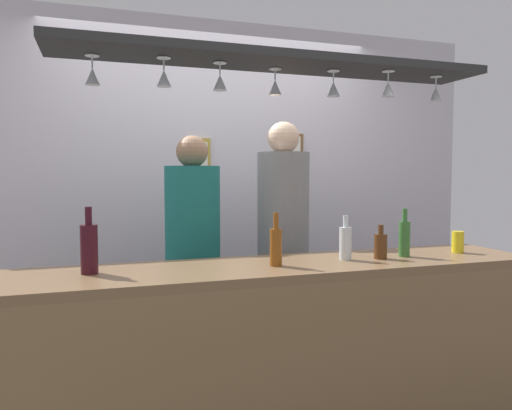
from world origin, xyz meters
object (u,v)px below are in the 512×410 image
object	(u,v)px
person_left_teal_shirt	(193,243)
bottle_wine_dark_red	(89,248)
person_middle_grey_shirt	(283,229)
bottle_soda_clear	(345,242)
picture_frame_upper_small	(290,145)
drink_can	(458,242)
bottle_beer_brown_stubby	(381,245)
picture_frame_crest	(198,155)
bottle_beer_amber_tall	(276,245)
bottle_beer_green_import	(404,237)

from	to	relation	value
person_left_teal_shirt	bottle_wine_dark_red	xyz separation A→B (m)	(-0.60, -0.69, 0.10)
person_middle_grey_shirt	bottle_soda_clear	world-z (taller)	person_middle_grey_shirt
picture_frame_upper_small	person_middle_grey_shirt	bearing A→B (deg)	-115.76
drink_can	picture_frame_upper_small	size ratio (longest dim) A/B	0.55
bottle_beer_brown_stubby	picture_frame_upper_small	distance (m)	1.56
picture_frame_crest	picture_frame_upper_small	world-z (taller)	picture_frame_upper_small
picture_frame_upper_small	bottle_wine_dark_red	bearing A→B (deg)	-138.19
person_middle_grey_shirt	bottle_wine_dark_red	xyz separation A→B (m)	(-1.20, -0.69, 0.03)
person_middle_grey_shirt	bottle_beer_brown_stubby	distance (m)	0.80
bottle_beer_amber_tall	picture_frame_upper_small	distance (m)	1.70
drink_can	bottle_beer_amber_tall	bearing A→B (deg)	-177.68
picture_frame_upper_small	picture_frame_crest	bearing A→B (deg)	180.00
bottle_beer_brown_stubby	picture_frame_upper_small	bearing A→B (deg)	87.00
bottle_beer_green_import	bottle_beer_brown_stubby	bearing A→B (deg)	-173.78
person_left_teal_shirt	bottle_wine_dark_red	distance (m)	0.92
bottle_beer_brown_stubby	person_middle_grey_shirt	bearing A→B (deg)	107.96
picture_frame_crest	picture_frame_upper_small	size ratio (longest dim) A/B	1.18
person_left_teal_shirt	bottle_beer_brown_stubby	xyz separation A→B (m)	(0.85, -0.76, 0.05)
person_left_teal_shirt	drink_can	distance (m)	1.56
person_left_teal_shirt	drink_can	world-z (taller)	person_left_teal_shirt
person_middle_grey_shirt	picture_frame_crest	world-z (taller)	person_middle_grey_shirt
person_left_teal_shirt	bottle_wine_dark_red	bearing A→B (deg)	-130.81
bottle_wine_dark_red	drink_can	world-z (taller)	bottle_wine_dark_red
person_left_teal_shirt	bottle_beer_amber_tall	bearing A→B (deg)	-71.70
person_left_teal_shirt	bottle_beer_green_import	xyz separation A→B (m)	(1.01, -0.75, 0.09)
picture_frame_crest	bottle_soda_clear	bearing A→B (deg)	-71.12
bottle_beer_green_import	drink_can	distance (m)	0.37
person_left_teal_shirt	bottle_beer_brown_stubby	size ratio (longest dim) A/B	9.28
drink_can	picture_frame_crest	bearing A→B (deg)	130.44
bottle_soda_clear	picture_frame_crest	xyz separation A→B (m)	(-0.48, 1.41, 0.49)
bottle_soda_clear	bottle_beer_brown_stubby	bearing A→B (deg)	-8.32
bottle_beer_brown_stubby	drink_can	size ratio (longest dim) A/B	1.48
bottle_soda_clear	bottle_beer_amber_tall	xyz separation A→B (m)	(-0.40, -0.04, 0.01)
person_middle_grey_shirt	bottle_beer_brown_stubby	xyz separation A→B (m)	(0.25, -0.76, -0.01)
bottle_soda_clear	picture_frame_upper_small	xyz separation A→B (m)	(0.27, 1.41, 0.59)
bottle_beer_green_import	bottle_beer_amber_tall	xyz separation A→B (m)	(-0.75, -0.03, -0.00)
bottle_beer_amber_tall	drink_can	xyz separation A→B (m)	(1.11, 0.05, -0.04)
bottle_wine_dark_red	picture_frame_crest	distance (m)	1.64
bottle_beer_green_import	bottle_beer_amber_tall	world-z (taller)	same
bottle_beer_amber_tall	picture_frame_upper_small	size ratio (longest dim) A/B	1.18
bottle_beer_brown_stubby	drink_can	bearing A→B (deg)	3.45
bottle_wine_dark_red	picture_frame_crest	bearing A→B (deg)	60.36
bottle_soda_clear	bottle_wine_dark_red	bearing A→B (deg)	177.99
picture_frame_crest	bottle_beer_brown_stubby	bearing A→B (deg)	-64.87
person_left_teal_shirt	picture_frame_upper_small	world-z (taller)	picture_frame_upper_small
bottle_wine_dark_red	drink_can	size ratio (longest dim) A/B	2.46
picture_frame_crest	bottle_beer_amber_tall	bearing A→B (deg)	-86.82
bottle_beer_green_import	bottle_wine_dark_red	size ratio (longest dim) A/B	0.87
bottle_beer_amber_tall	picture_frame_crest	xyz separation A→B (m)	(-0.08, 1.45, 0.48)
bottle_beer_brown_stubby	bottle_beer_amber_tall	xyz separation A→B (m)	(-0.59, -0.01, 0.03)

